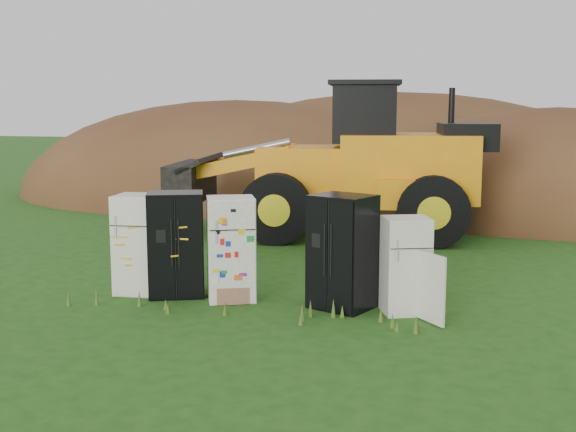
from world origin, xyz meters
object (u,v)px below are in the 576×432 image
(fridge_leftmost, at_px, (139,244))
(fridge_black_right, at_px, (343,252))
(fridge_open_door, at_px, (406,265))
(fridge_black_side, at_px, (176,244))
(fridge_sticker, at_px, (231,249))
(wheel_loader, at_px, (325,159))

(fridge_leftmost, height_order, fridge_black_right, fridge_black_right)
(fridge_black_right, xyz_separation_m, fridge_open_door, (1.04, -0.02, -0.16))
(fridge_black_side, xyz_separation_m, fridge_sticker, (1.04, -0.02, -0.02))
(fridge_open_door, bearing_deg, fridge_sticker, 158.27)
(fridge_open_door, height_order, wheel_loader, wheel_loader)
(fridge_leftmost, relative_size, fridge_black_side, 0.96)
(wheel_loader, bearing_deg, fridge_black_right, -83.87)
(fridge_sticker, xyz_separation_m, wheel_loader, (0.22, 6.64, 1.09))
(fridge_black_side, distance_m, fridge_sticker, 1.04)
(fridge_leftmost, height_order, fridge_black_side, fridge_black_side)
(fridge_sticker, height_order, fridge_black_right, fridge_black_right)
(fridge_leftmost, bearing_deg, wheel_loader, 67.22)
(wheel_loader, bearing_deg, fridge_sticker, -100.45)
(fridge_open_door, bearing_deg, fridge_leftmost, 158.17)
(fridge_leftmost, distance_m, wheel_loader, 6.99)
(fridge_black_right, bearing_deg, fridge_black_side, -158.26)
(fridge_black_side, relative_size, fridge_open_door, 1.18)
(fridge_leftmost, distance_m, fridge_open_door, 4.76)
(fridge_black_right, relative_size, fridge_open_door, 1.21)
(fridge_black_side, bearing_deg, fridge_sticker, -23.42)
(fridge_leftmost, xyz_separation_m, fridge_sticker, (1.75, -0.02, 0.01))
(fridge_sticker, xyz_separation_m, fridge_black_right, (1.96, -0.01, 0.05))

